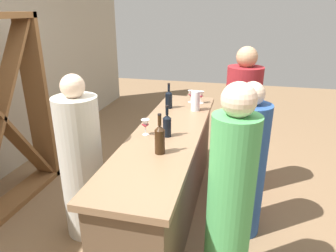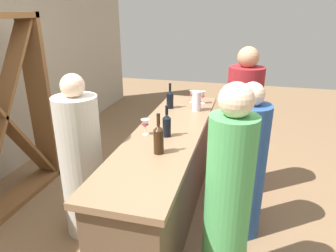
{
  "view_description": "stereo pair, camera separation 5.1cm",
  "coord_description": "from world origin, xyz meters",
  "px_view_note": "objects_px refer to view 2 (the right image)",
  "views": [
    {
      "loc": [
        -2.53,
        -0.61,
        1.95
      ],
      "look_at": [
        0.0,
        0.0,
        0.95
      ],
      "focal_mm": 32.51,
      "sensor_mm": 36.0,
      "label": 1
    },
    {
      "loc": [
        -2.52,
        -0.66,
        1.95
      ],
      "look_at": [
        0.0,
        0.0,
        0.95
      ],
      "focal_mm": 32.51,
      "sensor_mm": 36.0,
      "label": 2
    }
  ],
  "objects_px": {
    "water_pitcher": "(197,101)",
    "wine_bottle_leftmost_amber_brown": "(159,138)",
    "wine_glass_near_right": "(145,124)",
    "person_right_guest": "(228,204)",
    "wine_glass_near_left": "(203,95)",
    "wine_glass_near_center": "(192,94)",
    "person_left_guest": "(245,168)",
    "person_center_guest": "(241,129)",
    "person_server_behind": "(82,165)",
    "wine_bottle_second_left_near_black": "(167,125)",
    "wine_bottle_center_near_black": "(170,99)"
  },
  "relations": [
    {
      "from": "water_pitcher",
      "to": "wine_bottle_leftmost_amber_brown",
      "type": "bearing_deg",
      "value": 174.74
    },
    {
      "from": "wine_glass_near_left",
      "to": "person_left_guest",
      "type": "bearing_deg",
      "value": -152.29
    },
    {
      "from": "person_center_guest",
      "to": "person_server_behind",
      "type": "relative_size",
      "value": 1.09
    },
    {
      "from": "wine_glass_near_left",
      "to": "wine_glass_near_center",
      "type": "distance_m",
      "value": 0.13
    },
    {
      "from": "wine_bottle_leftmost_amber_brown",
      "to": "wine_bottle_center_near_black",
      "type": "height_order",
      "value": "wine_bottle_leftmost_amber_brown"
    },
    {
      "from": "wine_bottle_leftmost_amber_brown",
      "to": "wine_bottle_center_near_black",
      "type": "relative_size",
      "value": 1.13
    },
    {
      "from": "water_pitcher",
      "to": "person_left_guest",
      "type": "distance_m",
      "value": 1.0
    },
    {
      "from": "person_right_guest",
      "to": "wine_bottle_center_near_black",
      "type": "bearing_deg",
      "value": -43.86
    },
    {
      "from": "person_left_guest",
      "to": "water_pitcher",
      "type": "bearing_deg",
      "value": -31.61
    },
    {
      "from": "wine_bottle_leftmost_amber_brown",
      "to": "person_right_guest",
      "type": "height_order",
      "value": "person_right_guest"
    },
    {
      "from": "wine_glass_near_left",
      "to": "person_right_guest",
      "type": "xyz_separation_m",
      "value": [
        -1.73,
        -0.44,
        -0.26
      ]
    },
    {
      "from": "person_left_guest",
      "to": "wine_bottle_second_left_near_black",
      "type": "bearing_deg",
      "value": 24.72
    },
    {
      "from": "wine_bottle_leftmost_amber_brown",
      "to": "person_right_guest",
      "type": "bearing_deg",
      "value": -118.16
    },
    {
      "from": "water_pitcher",
      "to": "wine_glass_near_left",
      "type": "bearing_deg",
      "value": -4.44
    },
    {
      "from": "wine_glass_near_left",
      "to": "person_center_guest",
      "type": "relative_size",
      "value": 0.09
    },
    {
      "from": "wine_glass_near_right",
      "to": "person_right_guest",
      "type": "relative_size",
      "value": 0.09
    },
    {
      "from": "wine_glass_near_right",
      "to": "person_left_guest",
      "type": "xyz_separation_m",
      "value": [
        0.06,
        -0.89,
        -0.35
      ]
    },
    {
      "from": "person_left_guest",
      "to": "person_right_guest",
      "type": "relative_size",
      "value": 0.91
    },
    {
      "from": "wine_glass_near_left",
      "to": "wine_bottle_second_left_near_black",
      "type": "bearing_deg",
      "value": 171.98
    },
    {
      "from": "wine_bottle_second_left_near_black",
      "to": "wine_glass_near_right",
      "type": "bearing_deg",
      "value": 93.39
    },
    {
      "from": "water_pitcher",
      "to": "person_left_guest",
      "type": "xyz_separation_m",
      "value": [
        -0.74,
        -0.57,
        -0.36
      ]
    },
    {
      "from": "wine_glass_near_center",
      "to": "person_center_guest",
      "type": "bearing_deg",
      "value": -120.4
    },
    {
      "from": "wine_glass_near_left",
      "to": "person_left_guest",
      "type": "distance_m",
      "value": 1.22
    },
    {
      "from": "person_server_behind",
      "to": "person_right_guest",
      "type": "bearing_deg",
      "value": -22.71
    },
    {
      "from": "wine_glass_near_left",
      "to": "person_center_guest",
      "type": "distance_m",
      "value": 0.64
    },
    {
      "from": "wine_bottle_leftmost_amber_brown",
      "to": "wine_glass_near_right",
      "type": "distance_m",
      "value": 0.4
    },
    {
      "from": "water_pitcher",
      "to": "wine_glass_near_right",
      "type": "bearing_deg",
      "value": 157.85
    },
    {
      "from": "wine_glass_near_left",
      "to": "wine_glass_near_right",
      "type": "xyz_separation_m",
      "value": [
        -1.09,
        0.35,
        0.0
      ]
    },
    {
      "from": "wine_bottle_leftmost_amber_brown",
      "to": "wine_bottle_second_left_near_black",
      "type": "distance_m",
      "value": 0.34
    },
    {
      "from": "wine_bottle_center_near_black",
      "to": "wine_glass_near_left",
      "type": "height_order",
      "value": "wine_bottle_center_near_black"
    },
    {
      "from": "wine_glass_near_center",
      "to": "wine_bottle_second_left_near_black",
      "type": "bearing_deg",
      "value": 178.71
    },
    {
      "from": "wine_glass_near_right",
      "to": "wine_bottle_leftmost_amber_brown",
      "type": "bearing_deg",
      "value": -146.01
    },
    {
      "from": "person_server_behind",
      "to": "person_left_guest",
      "type": "bearing_deg",
      "value": 6.17
    },
    {
      "from": "wine_glass_near_center",
      "to": "water_pitcher",
      "type": "height_order",
      "value": "water_pitcher"
    },
    {
      "from": "wine_glass_near_center",
      "to": "person_center_guest",
      "type": "distance_m",
      "value": 0.75
    },
    {
      "from": "wine_glass_near_left",
      "to": "water_pitcher",
      "type": "height_order",
      "value": "water_pitcher"
    },
    {
      "from": "wine_bottle_leftmost_amber_brown",
      "to": "wine_glass_near_right",
      "type": "bearing_deg",
      "value": 33.99
    },
    {
      "from": "wine_glass_near_left",
      "to": "person_right_guest",
      "type": "relative_size",
      "value": 0.09
    },
    {
      "from": "wine_bottle_leftmost_amber_brown",
      "to": "person_left_guest",
      "type": "height_order",
      "value": "person_left_guest"
    },
    {
      "from": "wine_bottle_center_near_black",
      "to": "person_center_guest",
      "type": "bearing_deg",
      "value": -94.63
    },
    {
      "from": "person_left_guest",
      "to": "wine_glass_near_right",
      "type": "bearing_deg",
      "value": 24.65
    },
    {
      "from": "person_left_guest",
      "to": "person_server_behind",
      "type": "height_order",
      "value": "person_server_behind"
    },
    {
      "from": "wine_bottle_leftmost_amber_brown",
      "to": "wine_glass_near_left",
      "type": "distance_m",
      "value": 1.43
    },
    {
      "from": "wine_glass_near_right",
      "to": "person_server_behind",
      "type": "relative_size",
      "value": 0.1
    },
    {
      "from": "wine_bottle_center_near_black",
      "to": "wine_glass_near_left",
      "type": "xyz_separation_m",
      "value": [
        0.28,
        -0.33,
        -0.01
      ]
    },
    {
      "from": "wine_bottle_second_left_near_black",
      "to": "wine_bottle_leftmost_amber_brown",
      "type": "bearing_deg",
      "value": -175.66
    },
    {
      "from": "wine_glass_near_left",
      "to": "person_server_behind",
      "type": "distance_m",
      "value": 1.65
    },
    {
      "from": "wine_bottle_leftmost_amber_brown",
      "to": "person_server_behind",
      "type": "distance_m",
      "value": 0.8
    },
    {
      "from": "wine_bottle_leftmost_amber_brown",
      "to": "water_pitcher",
      "type": "xyz_separation_m",
      "value": [
        1.13,
        -0.1,
        -0.01
      ]
    },
    {
      "from": "wine_bottle_center_near_black",
      "to": "wine_glass_near_center",
      "type": "distance_m",
      "value": 0.36
    }
  ]
}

